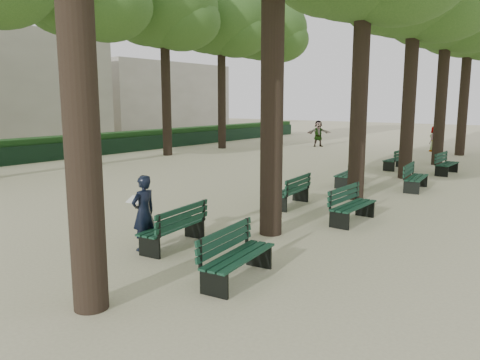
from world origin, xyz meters
The scene contains 20 objects.
ground centered at (0.00, 0.00, 0.00)m, with size 120.00×120.00×0.00m, color beige.
tree_central_4 centered at (1.50, 18.00, 7.65)m, with size 6.00×6.00×9.95m.
tree_central_5 centered at (1.50, 23.00, 7.65)m, with size 6.00×6.00×9.95m.
tree_far_3 centered at (-12.00, 13.00, 8.14)m, with size 6.00×6.00×10.45m.
tree_far_4 centered at (-12.00, 18.00, 8.14)m, with size 6.00×6.00×10.45m.
tree_far_5 centered at (-12.00, 23.00, 8.14)m, with size 6.00×6.00×10.45m.
bench_left_0 centered at (0.37, 0.91, 0.27)m, with size 0.78×1.86×0.92m.
bench_left_1 centered at (0.37, 5.81, 0.27)m, with size 0.75×1.85×0.92m.
bench_left_2 centered at (0.37, 10.05, 0.27)m, with size 0.75×1.85×0.92m.
bench_left_3 centered at (0.37, 15.25, 0.27)m, with size 0.63×1.82×0.92m.
bench_right_0 centered at (2.63, 0.21, 0.27)m, with size 0.78×1.86×0.92m.
bench_right_1 centered at (2.63, 5.15, 0.27)m, with size 0.61×1.81×0.92m.
bench_right_2 centered at (2.63, 10.63, 0.27)m, with size 0.75×1.85×0.92m.
bench_right_3 centered at (2.63, 15.07, 0.27)m, with size 0.63×1.82×0.92m.
man_with_map centered at (0.01, 0.41, 0.80)m, with size 0.61×0.66×1.60m.
pedestrian_d centered at (-0.24, 24.20, 0.78)m, with size 0.76×0.31×1.56m, color #262628.
pedestrian_e centered at (-7.43, 22.79, 0.89)m, with size 1.65×0.36×1.78m, color #262628.
fence centered at (-15.00, 11.00, 0.45)m, with size 0.08×42.00×0.90m, color black.
hedge centered at (-15.70, 11.00, 0.60)m, with size 1.20×42.00×1.20m, color #153D15.
building_far centered at (-33.00, 30.00, 3.50)m, with size 12.00×16.00×7.00m, color #B7B2A3.
Camera 1 is at (7.29, -6.02, 3.12)m, focal length 35.00 mm.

